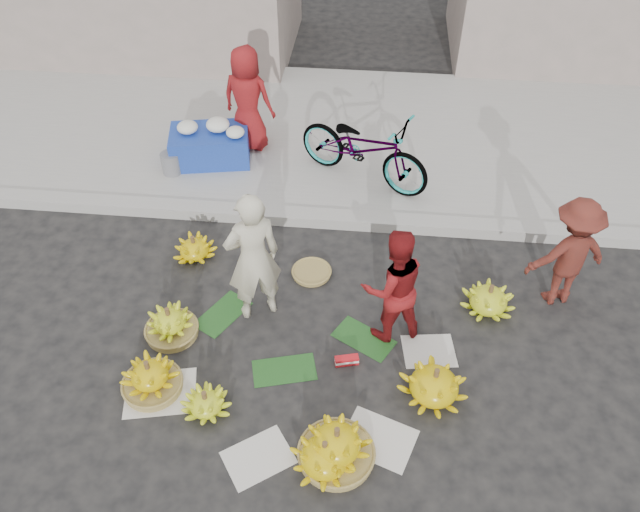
# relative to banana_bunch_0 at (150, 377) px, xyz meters

# --- Properties ---
(ground) EXTENTS (80.00, 80.00, 0.00)m
(ground) POSITION_rel_banana_bunch_0_xyz_m (1.39, 0.55, -0.18)
(ground) COLOR black
(ground) RESTS_ON ground
(curb) EXTENTS (40.00, 0.25, 0.15)m
(curb) POSITION_rel_banana_bunch_0_xyz_m (1.39, 2.75, -0.10)
(curb) COLOR #98948F
(curb) RESTS_ON ground
(sidewalk) EXTENTS (40.00, 4.00, 0.12)m
(sidewalk) POSITION_rel_banana_bunch_0_xyz_m (1.39, 4.85, -0.12)
(sidewalk) COLOR #98948F
(sidewalk) RESTS_ON ground
(newspaper_scatter) EXTENTS (3.20, 1.80, 0.00)m
(newspaper_scatter) POSITION_rel_banana_bunch_0_xyz_m (1.39, -0.25, -0.17)
(newspaper_scatter) COLOR silver
(newspaper_scatter) RESTS_ON ground
(banana_leaves) EXTENTS (2.00, 1.00, 0.00)m
(banana_leaves) POSITION_rel_banana_bunch_0_xyz_m (1.29, 0.75, -0.17)
(banana_leaves) COLOR #174717
(banana_leaves) RESTS_ON ground
(banana_bunch_0) EXTENTS (0.60, 0.60, 0.42)m
(banana_bunch_0) POSITION_rel_banana_bunch_0_xyz_m (0.00, 0.00, 0.00)
(banana_bunch_0) COLOR olive
(banana_bunch_0) RESTS_ON ground
(banana_bunch_1) EXTENTS (0.59, 0.59, 0.29)m
(banana_bunch_1) POSITION_rel_banana_bunch_0_xyz_m (0.60, -0.20, -0.05)
(banana_bunch_1) COLOR #A5C31B
(banana_bunch_1) RESTS_ON ground
(banana_bunch_2) EXTENTS (0.77, 0.77, 0.47)m
(banana_bunch_2) POSITION_rel_banana_bunch_0_xyz_m (1.90, -0.57, 0.03)
(banana_bunch_2) COLOR olive
(banana_bunch_2) RESTS_ON ground
(banana_bunch_3) EXTENTS (0.70, 0.70, 0.38)m
(banana_bunch_3) POSITION_rel_banana_bunch_0_xyz_m (1.80, -0.67, -0.01)
(banana_bunch_3) COLOR yellow
(banana_bunch_3) RESTS_ON ground
(banana_bunch_4) EXTENTS (0.79, 0.79, 0.41)m
(banana_bunch_4) POSITION_rel_banana_bunch_0_xyz_m (2.80, 0.19, 0.01)
(banana_bunch_4) COLOR yellow
(banana_bunch_4) RESTS_ON ground
(banana_bunch_5) EXTENTS (0.75, 0.75, 0.37)m
(banana_bunch_5) POSITION_rel_banana_bunch_0_xyz_m (3.45, 1.43, -0.01)
(banana_bunch_5) COLOR #A5C31B
(banana_bunch_5) RESTS_ON ground
(banana_bunch_6) EXTENTS (0.56, 0.56, 0.40)m
(banana_bunch_6) POSITION_rel_banana_bunch_0_xyz_m (0.00, 0.71, -0.01)
(banana_bunch_6) COLOR olive
(banana_bunch_6) RESTS_ON ground
(banana_bunch_7) EXTENTS (0.61, 0.61, 0.32)m
(banana_bunch_7) POSITION_rel_banana_bunch_0_xyz_m (-0.05, 1.95, -0.04)
(banana_bunch_7) COLOR yellow
(banana_bunch_7) RESTS_ON ground
(basket_spare) EXTENTS (0.59, 0.59, 0.05)m
(basket_spare) POSITION_rel_banana_bunch_0_xyz_m (1.41, 1.78, -0.15)
(basket_spare) COLOR olive
(basket_spare) RESTS_ON ground
(incense_stack) EXTENTS (0.26, 0.14, 0.10)m
(incense_stack) POSITION_rel_banana_bunch_0_xyz_m (1.92, 0.49, -0.12)
(incense_stack) COLOR red
(incense_stack) RESTS_ON ground
(vendor_cream) EXTENTS (0.71, 0.62, 1.64)m
(vendor_cream) POSITION_rel_banana_bunch_0_xyz_m (0.88, 1.14, 0.64)
(vendor_cream) COLOR beige
(vendor_cream) RESTS_ON ground
(vendor_red) EXTENTS (0.82, 0.73, 1.40)m
(vendor_red) POSITION_rel_banana_bunch_0_xyz_m (2.35, 0.99, 0.53)
(vendor_red) COLOR maroon
(vendor_red) RESTS_ON ground
(man_striped) EXTENTS (1.01, 0.75, 1.39)m
(man_striped) POSITION_rel_banana_bunch_0_xyz_m (4.24, 1.68, 0.52)
(man_striped) COLOR #9D2B1C
(man_striped) RESTS_ON ground
(flower_table) EXTENTS (1.20, 0.88, 0.64)m
(flower_table) POSITION_rel_banana_bunch_0_xyz_m (-0.26, 3.87, 0.21)
(flower_table) COLOR #173296
(flower_table) RESTS_ON sidewalk
(grey_bucket) EXTENTS (0.27, 0.27, 0.31)m
(grey_bucket) POSITION_rel_banana_bunch_0_xyz_m (-0.75, 3.50, 0.10)
(grey_bucket) COLOR slate
(grey_bucket) RESTS_ON sidewalk
(flower_vendor) EXTENTS (0.84, 0.64, 1.53)m
(flower_vendor) POSITION_rel_banana_bunch_0_xyz_m (0.24, 4.28, 0.71)
(flower_vendor) COLOR maroon
(flower_vendor) RESTS_ON sidewalk
(bicycle) EXTENTS (1.49, 2.04, 1.02)m
(bicycle) POSITION_rel_banana_bunch_0_xyz_m (1.92, 3.61, 0.46)
(bicycle) COLOR gray
(bicycle) RESTS_ON sidewalk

